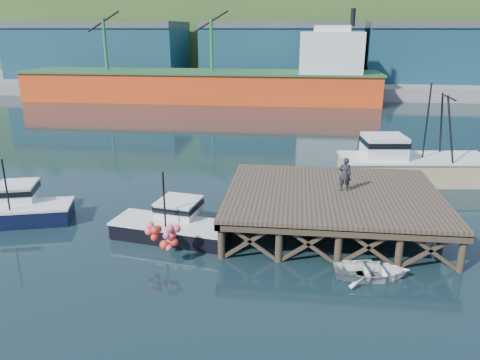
# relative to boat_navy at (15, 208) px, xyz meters

# --- Properties ---
(ground) EXTENTS (300.00, 300.00, 0.00)m
(ground) POSITION_rel_boat_navy_xyz_m (13.08, 1.45, -0.82)
(ground) COLOR black
(ground) RESTS_ON ground
(wharf) EXTENTS (12.00, 10.00, 2.62)m
(wharf) POSITION_rel_boat_navy_xyz_m (18.58, 1.27, 1.12)
(wharf) COLOR brown
(wharf) RESTS_ON ground
(far_quay) EXTENTS (160.00, 40.00, 2.00)m
(far_quay) POSITION_rel_boat_navy_xyz_m (13.08, 71.45, 0.18)
(far_quay) COLOR gray
(far_quay) RESTS_ON ground
(warehouse_left) EXTENTS (32.00, 16.00, 9.00)m
(warehouse_left) POSITION_rel_boat_navy_xyz_m (-21.92, 66.45, 5.68)
(warehouse_left) COLOR #184251
(warehouse_left) RESTS_ON far_quay
(warehouse_mid) EXTENTS (28.00, 16.00, 9.00)m
(warehouse_mid) POSITION_rel_boat_navy_xyz_m (13.08, 66.45, 5.68)
(warehouse_mid) COLOR #184251
(warehouse_mid) RESTS_ON far_quay
(warehouse_right) EXTENTS (30.00, 16.00, 9.00)m
(warehouse_right) POSITION_rel_boat_navy_xyz_m (43.08, 66.45, 5.68)
(warehouse_right) COLOR #184251
(warehouse_right) RESTS_ON far_quay
(cargo_ship) EXTENTS (55.50, 10.00, 13.75)m
(cargo_ship) POSITION_rel_boat_navy_xyz_m (4.61, 49.45, 2.49)
(cargo_ship) COLOR #F14716
(cargo_ship) RESTS_ON ground
(hillside) EXTENTS (220.00, 50.00, 22.00)m
(hillside) POSITION_rel_boat_navy_xyz_m (13.08, 101.45, 10.18)
(hillside) COLOR #2D511E
(hillside) RESTS_ON ground
(boat_navy) EXTENTS (6.92, 4.51, 4.08)m
(boat_navy) POSITION_rel_boat_navy_xyz_m (0.00, 0.00, 0.00)
(boat_navy) COLOR black
(boat_navy) RESTS_ON ground
(boat_black) EXTENTS (6.73, 5.59, 3.97)m
(boat_black) POSITION_rel_boat_navy_xyz_m (9.83, -0.99, -0.09)
(boat_black) COLOR black
(boat_black) RESTS_ON ground
(trawler) EXTENTS (11.31, 5.16, 7.32)m
(trawler) POSITION_rel_boat_navy_xyz_m (25.01, 10.72, 0.69)
(trawler) COLOR tan
(trawler) RESTS_ON ground
(dinghy) EXTENTS (3.62, 2.69, 0.72)m
(dinghy) POSITION_rel_boat_navy_xyz_m (20.03, -4.35, -0.46)
(dinghy) COLOR white
(dinghy) RESTS_ON ground
(dockworker) EXTENTS (0.74, 0.52, 1.95)m
(dockworker) POSITION_rel_boat_navy_xyz_m (19.19, 1.71, 2.28)
(dockworker) COLOR #212129
(dockworker) RESTS_ON wharf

